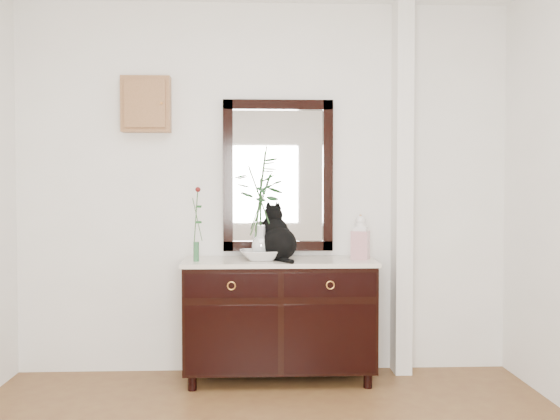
{
  "coord_description": "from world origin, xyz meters",
  "views": [
    {
      "loc": [
        -0.08,
        -2.59,
        1.35
      ],
      "look_at": [
        0.1,
        1.63,
        1.2
      ],
      "focal_mm": 40.0,
      "sensor_mm": 36.0,
      "label": 1
    }
  ],
  "objects_px": {
    "cat": "(279,233)",
    "ginger_jar": "(360,237)",
    "sideboard": "(279,313)",
    "lotus_bowl": "(261,255)"
  },
  "relations": [
    {
      "from": "sideboard",
      "to": "lotus_bowl",
      "type": "height_order",
      "value": "lotus_bowl"
    },
    {
      "from": "sideboard",
      "to": "cat",
      "type": "distance_m",
      "value": 0.57
    },
    {
      "from": "sideboard",
      "to": "lotus_bowl",
      "type": "distance_m",
      "value": 0.43
    },
    {
      "from": "lotus_bowl",
      "to": "cat",
      "type": "bearing_deg",
      "value": 3.01
    },
    {
      "from": "sideboard",
      "to": "ginger_jar",
      "type": "distance_m",
      "value": 0.78
    },
    {
      "from": "sideboard",
      "to": "ginger_jar",
      "type": "xyz_separation_m",
      "value": [
        0.57,
        0.01,
        0.53
      ]
    },
    {
      "from": "ginger_jar",
      "to": "lotus_bowl",
      "type": "bearing_deg",
      "value": -176.43
    },
    {
      "from": "cat",
      "to": "lotus_bowl",
      "type": "xyz_separation_m",
      "value": [
        -0.12,
        -0.01,
        -0.15
      ]
    },
    {
      "from": "sideboard",
      "to": "ginger_jar",
      "type": "bearing_deg",
      "value": 1.23
    },
    {
      "from": "cat",
      "to": "ginger_jar",
      "type": "height_order",
      "value": "cat"
    }
  ]
}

